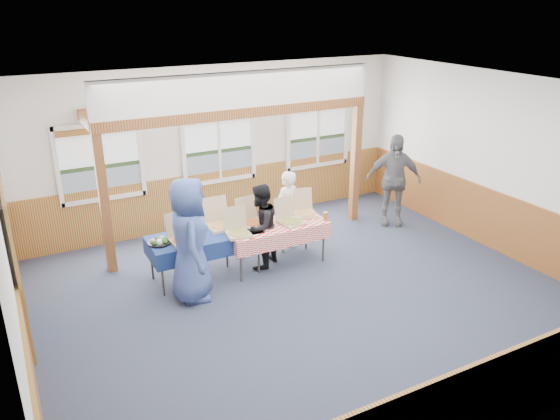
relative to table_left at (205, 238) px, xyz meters
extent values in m
plane|color=#283042|center=(1.14, -1.37, -0.70)|extent=(8.00, 8.00, 0.00)
plane|color=white|center=(1.14, -1.37, 2.50)|extent=(8.00, 8.00, 0.00)
plane|color=silver|center=(1.14, 2.13, 0.90)|extent=(8.00, 0.00, 8.00)
plane|color=silver|center=(1.14, -4.87, 0.90)|extent=(8.00, 0.00, 8.00)
plane|color=silver|center=(-2.86, -1.37, 0.90)|extent=(0.00, 8.00, 8.00)
plane|color=silver|center=(5.14, -1.37, 0.90)|extent=(0.00, 8.00, 8.00)
cube|color=brown|center=(1.14, 2.11, -0.15)|extent=(7.98, 0.05, 1.10)
cube|color=brown|center=(1.14, -4.84, -0.15)|extent=(7.98, 0.05, 1.10)
cube|color=brown|center=(-2.84, -1.37, -0.15)|extent=(0.05, 6.98, 1.10)
cube|color=brown|center=(5.11, -1.37, -0.15)|extent=(0.05, 6.98, 1.10)
cube|color=#363636|center=(-2.82, -0.47, 0.35)|extent=(0.06, 1.30, 2.10)
cube|color=white|center=(-1.16, 2.07, 0.21)|extent=(1.52, 0.05, 0.08)
cube|color=white|center=(-1.16, 2.07, 1.59)|extent=(1.52, 0.05, 0.08)
cube|color=white|center=(-1.90, 2.07, 0.90)|extent=(0.08, 0.05, 1.46)
cube|color=white|center=(-0.42, 2.07, 0.90)|extent=(0.08, 0.05, 1.46)
cube|color=white|center=(-1.16, 2.07, 0.90)|extent=(0.05, 0.05, 1.30)
cube|color=slate|center=(-1.16, 2.11, 0.51)|extent=(1.40, 0.02, 0.52)
cube|color=#263D1E|center=(-1.16, 2.11, 0.81)|extent=(1.40, 0.02, 0.08)
cube|color=silver|center=(-1.16, 2.11, 1.20)|extent=(1.40, 0.02, 0.70)
cube|color=brown|center=(-1.16, 2.05, 1.49)|extent=(1.40, 0.07, 0.10)
cube|color=white|center=(1.14, 2.07, 0.21)|extent=(1.52, 0.05, 0.08)
cube|color=white|center=(1.14, 2.07, 1.59)|extent=(1.52, 0.05, 0.08)
cube|color=white|center=(0.40, 2.07, 0.90)|extent=(0.08, 0.05, 1.46)
cube|color=white|center=(1.88, 2.07, 0.90)|extent=(0.08, 0.05, 1.46)
cube|color=white|center=(1.14, 2.07, 0.90)|extent=(0.05, 0.05, 1.30)
cube|color=slate|center=(1.14, 2.11, 0.51)|extent=(1.40, 0.02, 0.52)
cube|color=#263D1E|center=(1.14, 2.11, 0.81)|extent=(1.40, 0.02, 0.08)
cube|color=silver|center=(1.14, 2.11, 1.20)|extent=(1.40, 0.02, 0.70)
cube|color=brown|center=(1.14, 2.05, 1.49)|extent=(1.40, 0.07, 0.10)
cube|color=white|center=(3.44, 2.07, 0.21)|extent=(1.52, 0.05, 0.08)
cube|color=white|center=(3.44, 2.07, 1.59)|extent=(1.52, 0.05, 0.08)
cube|color=white|center=(2.70, 2.07, 0.90)|extent=(0.08, 0.05, 1.46)
cube|color=white|center=(4.18, 2.07, 0.90)|extent=(0.08, 0.05, 1.46)
cube|color=white|center=(3.44, 2.07, 0.90)|extent=(0.05, 0.05, 1.30)
cube|color=slate|center=(3.44, 2.11, 0.51)|extent=(1.40, 0.02, 0.52)
cube|color=#263D1E|center=(3.44, 2.11, 0.81)|extent=(1.40, 0.02, 0.08)
cube|color=silver|center=(3.44, 2.11, 1.20)|extent=(1.40, 0.02, 0.70)
cube|color=brown|center=(3.44, 2.05, 1.49)|extent=(1.40, 0.07, 0.10)
cube|color=#5E3015|center=(-1.36, 0.93, 0.50)|extent=(0.15, 0.15, 2.40)
cube|color=#5E3015|center=(3.64, 0.93, 0.50)|extent=(0.15, 0.15, 2.40)
cube|color=#5E3015|center=(1.14, 0.93, 1.79)|extent=(5.15, 0.18, 0.18)
cylinder|color=#363636|center=(-0.83, -0.31, -0.34)|extent=(0.04, 0.04, 0.73)
cylinder|color=#363636|center=(-0.83, 0.31, -0.34)|extent=(0.04, 0.04, 0.73)
cylinder|color=#363636|center=(0.83, -0.31, -0.34)|extent=(0.04, 0.04, 0.73)
cylinder|color=#363636|center=(0.83, 0.31, -0.34)|extent=(0.04, 0.04, 0.73)
cube|color=#363636|center=(0.00, 0.00, 0.03)|extent=(1.88, 1.02, 0.03)
cube|color=navy|center=(0.00, 0.00, 0.05)|extent=(1.94, 1.09, 0.01)
cube|color=navy|center=(0.00, -0.40, -0.09)|extent=(1.81, 0.31, 0.28)
cube|color=navy|center=(0.00, 0.40, -0.09)|extent=(1.81, 0.31, 0.28)
cylinder|color=#363636|center=(0.44, -0.46, -0.34)|extent=(0.04, 0.04, 0.73)
cylinder|color=#363636|center=(0.44, 0.14, -0.34)|extent=(0.04, 0.04, 0.73)
cylinder|color=#363636|center=(2.02, -0.46, -0.34)|extent=(0.04, 0.04, 0.73)
cylinder|color=#363636|center=(2.02, 0.14, -0.34)|extent=(0.04, 0.04, 0.73)
cube|color=#363636|center=(1.23, -0.16, 0.03)|extent=(1.81, 1.01, 0.03)
cube|color=red|center=(1.23, -0.16, 0.05)|extent=(1.88, 1.08, 0.01)
cube|color=red|center=(1.23, -0.55, -0.09)|extent=(1.74, 0.33, 0.28)
cube|color=red|center=(1.23, 0.23, -0.09)|extent=(1.74, 0.33, 0.28)
cube|color=tan|center=(-0.40, -0.15, 0.08)|extent=(0.42, 0.42, 0.04)
cylinder|color=#C46F2E|center=(-0.40, -0.15, 0.11)|extent=(0.37, 0.37, 0.01)
cube|color=tan|center=(-0.42, 0.09, 0.29)|extent=(0.40, 0.13, 0.39)
cube|color=tan|center=(0.35, 0.12, 0.08)|extent=(0.43, 0.43, 0.05)
cylinder|color=#E4BD69|center=(0.35, 0.12, 0.11)|extent=(0.37, 0.37, 0.01)
cube|color=tan|center=(0.35, 0.38, 0.31)|extent=(0.43, 0.10, 0.42)
cube|color=tan|center=(0.48, -0.30, 0.08)|extent=(0.42, 0.42, 0.04)
cylinder|color=gold|center=(0.48, -0.30, 0.11)|extent=(0.37, 0.37, 0.01)
cube|color=tan|center=(0.51, -0.07, 0.28)|extent=(0.38, 0.14, 0.37)
cube|color=tan|center=(0.88, -0.01, 0.08)|extent=(0.43, 0.43, 0.04)
cylinder|color=#C46F2E|center=(0.88, -0.01, 0.11)|extent=(0.38, 0.38, 0.01)
cube|color=tan|center=(0.85, 0.22, 0.29)|extent=(0.40, 0.14, 0.39)
cube|color=tan|center=(1.48, -0.28, 0.08)|extent=(0.44, 0.44, 0.04)
cylinder|color=gold|center=(1.48, -0.28, 0.11)|extent=(0.38, 0.38, 0.01)
cube|color=tan|center=(1.44, -0.05, 0.29)|extent=(0.39, 0.15, 0.38)
cube|color=tan|center=(1.88, -0.06, 0.08)|extent=(0.47, 0.47, 0.04)
cylinder|color=#E4BD69|center=(1.88, -0.06, 0.11)|extent=(0.41, 0.41, 0.01)
cube|color=tan|center=(1.93, 0.17, 0.29)|extent=(0.40, 0.18, 0.38)
cylinder|color=black|center=(-0.75, 0.00, 0.07)|extent=(0.38, 0.38, 0.03)
cylinder|color=silver|center=(-0.75, 0.00, 0.10)|extent=(0.08, 0.08, 0.04)
sphere|color=#346D29|center=(-0.65, 0.00, 0.10)|extent=(0.08, 0.08, 0.08)
sphere|color=#B9B6A7|center=(-0.69, 0.08, 0.10)|extent=(0.08, 0.08, 0.08)
sphere|color=#346D29|center=(-0.77, 0.10, 0.10)|extent=(0.08, 0.08, 0.08)
sphere|color=#B9B6A7|center=(-0.84, 0.04, 0.10)|extent=(0.08, 0.08, 0.08)
sphere|color=#346D29|center=(-0.84, -0.04, 0.10)|extent=(0.08, 0.08, 0.08)
sphere|color=#B9B6A7|center=(-0.77, -0.10, 0.10)|extent=(0.08, 0.08, 0.08)
sphere|color=#346D29|center=(-0.69, -0.08, 0.10)|extent=(0.08, 0.08, 0.08)
cylinder|color=#965719|center=(2.08, -0.41, 0.13)|extent=(0.07, 0.07, 0.15)
imported|color=silver|center=(1.69, 0.29, 0.06)|extent=(0.65, 0.54, 1.51)
imported|color=black|center=(0.97, -0.11, 0.05)|extent=(0.92, 0.87, 1.49)
imported|color=#3B4E94|center=(-0.44, -0.57, 0.28)|extent=(0.82, 1.07, 1.96)
imported|color=slate|center=(4.19, 0.37, 0.24)|extent=(1.18, 0.98, 1.88)
camera|label=1|loc=(-2.73, -7.79, 3.69)|focal=35.00mm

